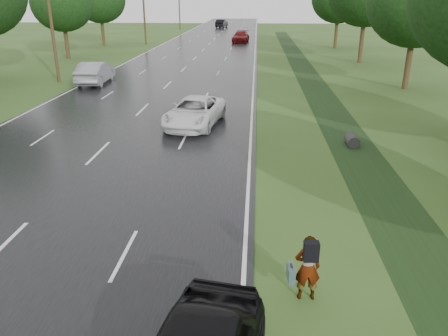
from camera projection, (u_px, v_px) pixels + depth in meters
name	position (u px, v px, depth m)	size (l,w,h in m)	color
ground	(0.00, 251.00, 12.03)	(220.00, 220.00, 0.00)	#324B1B
road	(200.00, 53.00, 53.78)	(14.00, 180.00, 0.04)	black
edge_stripe_east	(255.00, 53.00, 53.32)	(0.12, 180.00, 0.01)	silver
edge_stripe_west	(146.00, 52.00, 54.23)	(0.12, 180.00, 0.01)	silver
center_line	(200.00, 53.00, 53.77)	(0.12, 180.00, 0.01)	silver
drainage_ditch	(325.00, 103.00, 28.61)	(2.20, 120.00, 0.56)	black
utility_pole_mid	(50.00, 15.00, 33.94)	(1.60, 0.26, 10.00)	#3E2C19
utility_pole_far	(144.00, 6.00, 61.78)	(1.60, 0.26, 10.00)	#3E2C19
utility_pole_distant	(179.00, 3.00, 89.62)	(1.60, 0.26, 10.00)	#3E2C19
tree_east_c	(418.00, 2.00, 30.83)	(7.00, 7.00, 9.29)	#3E2C19
tree_west_d	(62.00, 3.00, 47.04)	(6.60, 6.60, 8.80)	#3E2C19
pedestrian	(307.00, 267.00, 9.85)	(0.76, 0.65, 1.64)	#A5998C
white_pickup	(195.00, 112.00, 23.34)	(2.44, 5.30, 1.47)	white
silver_sedan	(95.00, 73.00, 34.56)	(1.84, 5.28, 1.74)	gray
far_car_red	(241.00, 37.00, 66.10)	(2.22, 5.46, 1.59)	maroon
far_car_dark	(222.00, 23.00, 97.42)	(1.82, 5.23, 1.72)	black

